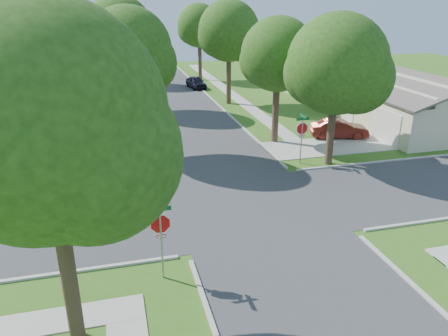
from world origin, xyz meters
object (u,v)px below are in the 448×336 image
object	(u,v)px
stop_sign_sw	(161,227)
house_nw_far	(9,77)
tree_e_mid	(229,34)
tree_e_near	(279,58)
stop_sign_ne	(302,131)
car_driveway	(339,129)
tree_ne_corner	(338,69)
tree_w_near	(129,55)
tree_sw_corner	(49,132)
tree_w_mid	(121,33)
house_ne_far	(305,69)
car_curb_east	(196,82)
tree_e_far	(200,28)
car_curb_west	(129,67)
tree_w_far	(117,34)
house_ne_near	(402,104)

from	to	relation	value
stop_sign_sw	house_nw_far	world-z (taller)	house_nw_far
tree_e_mid	tree_e_near	bearing A→B (deg)	-90.03
stop_sign_ne	car_driveway	xyz separation A→B (m)	(4.72, 4.00, -1.38)
tree_ne_corner	car_driveway	distance (m)	7.35
tree_w_near	tree_sw_corner	distance (m)	16.24
stop_sign_sw	tree_sw_corner	world-z (taller)	tree_sw_corner
house_nw_far	tree_e_mid	bearing A→B (deg)	-27.91
tree_sw_corner	house_nw_far	bearing A→B (deg)	102.38
stop_sign_sw	tree_w_mid	xyz separation A→B (m)	(0.06, 25.71, 4.46)
tree_sw_corner	house_ne_far	distance (m)	43.20
tree_sw_corner	house_ne_far	xyz separation A→B (m)	(23.43, 35.99, -4.75)
house_ne_far	car_curb_east	xyz separation A→B (m)	(-12.79, 0.03, -0.89)
tree_e_far	car_curb_east	distance (m)	7.47
tree_sw_corner	car_curb_west	size ratio (longest dim) A/B	2.33
house_nw_far	stop_sign_sw	bearing A→B (deg)	-72.90
house_nw_far	car_curb_east	distance (m)	19.44
stop_sign_ne	tree_w_mid	xyz separation A→B (m)	(-9.34, 16.31, 4.46)
car_driveway	car_curb_east	distance (m)	21.26
tree_w_mid	tree_ne_corner	world-z (taller)	tree_w_mid
tree_e_near	tree_w_mid	xyz separation A→B (m)	(-9.39, 12.00, 0.85)
stop_sign_ne	tree_e_far	size ratio (longest dim) A/B	0.34
car_curb_west	house_ne_far	bearing A→B (deg)	147.27
stop_sign_ne	tree_w_far	distance (m)	30.96
car_curb_east	car_curb_west	size ratio (longest dim) A/B	0.90
tree_e_mid	car_curb_west	xyz separation A→B (m)	(-7.96, 21.30, -5.66)
tree_e_far	car_driveway	xyz separation A→B (m)	(4.67, -25.31, -5.32)
car_driveway	tree_ne_corner	bearing A→B (deg)	161.04
tree_e_mid	tree_w_mid	xyz separation A→B (m)	(-9.40, 0.00, 0.24)
house_ne_far	house_nw_far	xyz separation A→B (m)	(-31.98, 3.00, 0.00)
tree_sw_corner	tree_ne_corner	world-z (taller)	tree_sw_corner
tree_e_far	car_curb_east	size ratio (longest dim) A/B	2.37
tree_ne_corner	car_curb_east	xyz separation A→B (m)	(-3.16, 24.82, -4.96)
tree_w_near	tree_w_far	bearing A→B (deg)	90.01
tree_e_near	tree_sw_corner	distance (m)	20.12
tree_e_near	tree_e_mid	bearing A→B (deg)	89.97
tree_e_near	tree_w_far	size ratio (longest dim) A/B	1.03
tree_e_near	tree_e_mid	xyz separation A→B (m)	(0.01, 12.00, 0.61)
stop_sign_ne	tree_e_mid	world-z (taller)	tree_e_mid
stop_sign_ne	house_ne_far	size ratio (longest dim) A/B	0.22
tree_w_mid	house_ne_far	distance (m)	22.68
tree_e_mid	tree_sw_corner	world-z (taller)	tree_sw_corner
house_ne_near	car_curb_west	distance (m)	36.73
tree_e_mid	car_curb_east	xyz separation A→B (m)	(-1.56, 8.02, -5.62)
tree_e_mid	tree_w_mid	world-z (taller)	tree_w_mid
car_driveway	tree_w_far	bearing A→B (deg)	44.42
stop_sign_ne	tree_ne_corner	size ratio (longest dim) A/B	0.34
car_driveway	tree_w_near	bearing A→B (deg)	104.09
house_ne_far	car_curb_west	xyz separation A→B (m)	(-19.19, 13.31, -0.92)
tree_e_mid	tree_e_far	distance (m)	13.00
tree_e_near	stop_sign_sw	bearing A→B (deg)	-124.59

